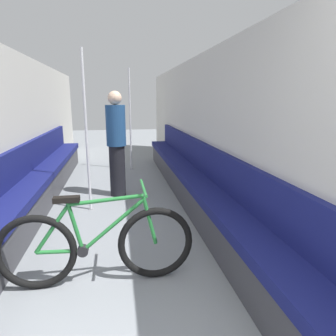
{
  "coord_description": "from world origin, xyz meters",
  "views": [
    {
      "loc": [
        0.03,
        -0.44,
        1.51
      ],
      "look_at": [
        0.51,
        2.35,
        0.86
      ],
      "focal_mm": 32.0,
      "sensor_mm": 36.0,
      "label": 1
    }
  ],
  "objects": [
    {
      "name": "wall_right",
      "position": [
        1.34,
        3.75,
        1.08
      ],
      "size": [
        0.1,
        10.7,
        2.17
      ],
      "primitive_type": "cube",
      "color": "beige",
      "rests_on": "ground"
    },
    {
      "name": "bicycle",
      "position": [
        -0.16,
        1.88,
        0.34
      ],
      "size": [
        1.6,
        0.46,
        0.83
      ],
      "rotation": [
        0.0,
        0.0,
        0.03
      ],
      "color": "black",
      "rests_on": "ground"
    },
    {
      "name": "grab_pole_near",
      "position": [
        -0.36,
        3.66,
        1.05
      ],
      "size": [
        0.08,
        0.08,
        2.15
      ],
      "color": "gray",
      "rests_on": "ground"
    },
    {
      "name": "bench_seat_row_right",
      "position": [
        1.12,
        3.68,
        0.31
      ],
      "size": [
        0.4,
        6.59,
        0.9
      ],
      "color": "#3D3D42",
      "rests_on": "ground"
    },
    {
      "name": "bench_seat_row_left",
      "position": [
        -1.12,
        3.68,
        0.31
      ],
      "size": [
        0.4,
        6.59,
        0.9
      ],
      "color": "#3D3D42",
      "rests_on": "ground"
    },
    {
      "name": "wall_left",
      "position": [
        -1.34,
        3.75,
        1.08
      ],
      "size": [
        0.1,
        10.7,
        2.17
      ],
      "primitive_type": "cube",
      "color": "beige",
      "rests_on": "ground"
    },
    {
      "name": "grab_pole_far",
      "position": [
        0.33,
        6.1,
        1.05
      ],
      "size": [
        0.08,
        0.08,
        2.15
      ],
      "color": "gray",
      "rests_on": "ground"
    },
    {
      "name": "passenger_standing",
      "position": [
        0.02,
        4.26,
        0.84
      ],
      "size": [
        0.3,
        0.3,
        1.64
      ],
      "rotation": [
        0.0,
        0.0,
        -0.69
      ],
      "color": "black",
      "rests_on": "ground"
    }
  ]
}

